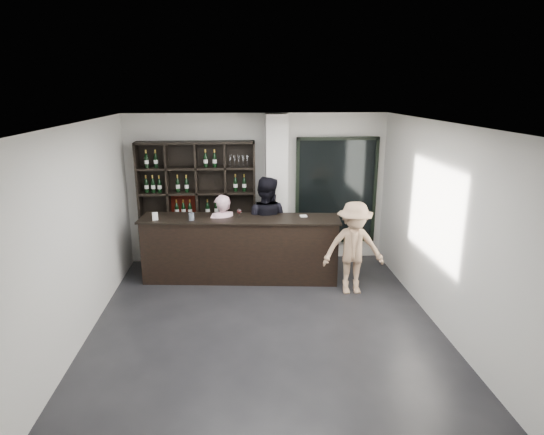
{
  "coord_description": "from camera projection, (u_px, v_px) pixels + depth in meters",
  "views": [
    {
      "loc": [
        -0.32,
        -5.93,
        3.34
      ],
      "look_at": [
        0.17,
        1.1,
        1.33
      ],
      "focal_mm": 30.0,
      "sensor_mm": 36.0,
      "label": 1
    }
  ],
  "objects": [
    {
      "name": "wine_glass",
      "position": [
        239.0,
        213.0,
        7.93
      ],
      "size": [
        0.1,
        0.1,
        0.19
      ],
      "primitive_type": null,
      "rotation": [
        0.0,
        0.0,
        0.3
      ],
      "color": "white",
      "rests_on": "tasting_counter"
    },
    {
      "name": "spit_cup",
      "position": [
        191.0,
        217.0,
        7.8
      ],
      "size": [
        0.1,
        0.1,
        0.13
      ],
      "primitive_type": "cylinder",
      "rotation": [
        0.0,
        0.0,
        -0.02
      ],
      "color": "#ABBAD0",
      "rests_on": "tasting_counter"
    },
    {
      "name": "wine_shelf",
      "position": [
        198.0,
        205.0,
        8.68
      ],
      "size": [
        2.2,
        0.35,
        2.4
      ],
      "primitive_type": null,
      "color": "black",
      "rests_on": "floor"
    },
    {
      "name": "floor",
      "position": [
        266.0,
        326.0,
        6.63
      ],
      "size": [
        5.0,
        5.5,
        0.01
      ],
      "primitive_type": "cube",
      "color": "black",
      "rests_on": "ground"
    },
    {
      "name": "structural_column",
      "position": [
        276.0,
        192.0,
        8.62
      ],
      "size": [
        0.4,
        0.4,
        2.9
      ],
      "primitive_type": "cube",
      "color": "silver",
      "rests_on": "floor"
    },
    {
      "name": "customer",
      "position": [
        354.0,
        248.0,
        7.52
      ],
      "size": [
        1.02,
        0.6,
        1.58
      ],
      "primitive_type": "imported",
      "rotation": [
        0.0,
        0.0,
        -0.01
      ],
      "color": "#A17E60",
      "rests_on": "floor"
    },
    {
      "name": "tasting_counter",
      "position": [
        240.0,
        249.0,
        8.12
      ],
      "size": [
        3.5,
        0.72,
        1.15
      ],
      "rotation": [
        0.0,
        0.0,
        -0.1
      ],
      "color": "black",
      "rests_on": "floor"
    },
    {
      "name": "card_stand",
      "position": [
        155.0,
        216.0,
        7.8
      ],
      "size": [
        0.1,
        0.07,
        0.14
      ],
      "primitive_type": "cube",
      "rotation": [
        0.0,
        0.0,
        0.31
      ],
      "color": "white",
      "rests_on": "tasting_counter"
    },
    {
      "name": "glass_panel",
      "position": [
        336.0,
        191.0,
        8.93
      ],
      "size": [
        1.6,
        0.08,
        2.1
      ],
      "color": "black",
      "rests_on": "floor"
    },
    {
      "name": "taster_black",
      "position": [
        266.0,
        225.0,
        8.42
      ],
      "size": [
        1.06,
        0.94,
        1.81
      ],
      "primitive_type": "imported",
      "rotation": [
        0.0,
        0.0,
        2.8
      ],
      "color": "black",
      "rests_on": "floor"
    },
    {
      "name": "taster_pink",
      "position": [
        222.0,
        237.0,
        8.14
      ],
      "size": [
        0.65,
        0.52,
        1.55
      ],
      "primitive_type": "imported",
      "rotation": [
        0.0,
        0.0,
        3.43
      ],
      "color": "beige",
      "rests_on": "floor"
    },
    {
      "name": "napkin_stack",
      "position": [
        303.0,
        216.0,
        8.04
      ],
      "size": [
        0.12,
        0.12,
        0.02
      ],
      "primitive_type": "cube",
      "rotation": [
        0.0,
        0.0,
        0.06
      ],
      "color": "white",
      "rests_on": "tasting_counter"
    }
  ]
}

